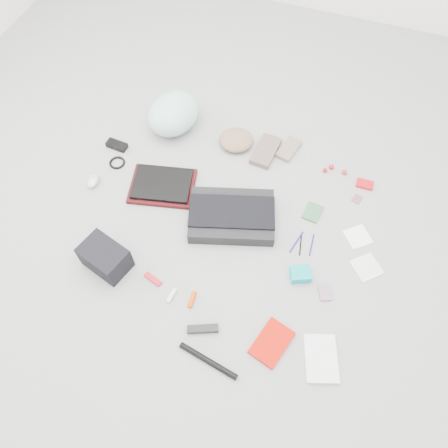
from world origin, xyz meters
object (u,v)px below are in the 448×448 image
(camera_bag, at_px, (105,258))
(accordion_wallet, at_px, (301,274))
(laptop, at_px, (162,184))
(messenger_bag, at_px, (232,216))
(bike_helmet, at_px, (174,113))
(book_red, at_px, (272,343))

(camera_bag, bearing_deg, accordion_wallet, 31.94)
(laptop, height_order, accordion_wallet, accordion_wallet)
(messenger_bag, distance_m, accordion_wallet, 0.46)
(bike_helmet, distance_m, accordion_wallet, 1.18)
(laptop, relative_size, book_red, 1.58)
(bike_helmet, xyz_separation_m, camera_bag, (0.05, -0.96, -0.03))
(book_red, distance_m, accordion_wallet, 0.36)
(messenger_bag, distance_m, book_red, 0.67)
(messenger_bag, bearing_deg, laptop, 153.57)
(messenger_bag, height_order, accordion_wallet, messenger_bag)
(messenger_bag, height_order, bike_helmet, bike_helmet)
(laptop, distance_m, book_red, 1.01)
(accordion_wallet, bearing_deg, messenger_bag, 131.21)
(messenger_bag, relative_size, book_red, 2.20)
(messenger_bag, relative_size, bike_helmet, 1.26)
(bike_helmet, bearing_deg, messenger_bag, -32.11)
(messenger_bag, xyz_separation_m, bike_helmet, (-0.53, 0.51, 0.07))
(book_red, bearing_deg, camera_bag, -170.96)
(messenger_bag, xyz_separation_m, book_red, (0.38, -0.55, -0.03))
(messenger_bag, distance_m, laptop, 0.43)
(laptop, bearing_deg, accordion_wallet, -30.38)
(bike_helmet, height_order, book_red, bike_helmet)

